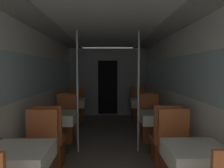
% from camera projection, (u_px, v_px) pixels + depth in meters
% --- Properties ---
extents(wall_left, '(0.05, 8.41, 2.22)m').
position_uv_depth(wall_left, '(40.00, 89.00, 4.15)').
color(wall_left, silver).
rests_on(wall_left, ground_plane).
extents(wall_right, '(0.05, 8.41, 2.22)m').
position_uv_depth(wall_right, '(175.00, 89.00, 4.21)').
color(wall_right, silver).
rests_on(wall_right, ground_plane).
extents(ceiling_panel, '(2.58, 8.41, 0.07)m').
position_uv_depth(ceiling_panel, '(108.00, 30.00, 4.10)').
color(ceiling_panel, silver).
rests_on(ceiling_panel, wall_left).
extents(bulkhead_far, '(2.53, 0.09, 2.22)m').
position_uv_depth(bulkhead_far, '(108.00, 82.00, 7.26)').
color(bulkhead_far, gray).
rests_on(bulkhead_far, ground_plane).
extents(dining_table_left_0, '(0.61, 0.61, 0.73)m').
position_uv_depth(dining_table_left_0, '(20.00, 161.00, 2.22)').
color(dining_table_left_0, '#4C4C51').
rests_on(dining_table_left_0, ground_plane).
extents(chair_left_far_0, '(0.43, 0.43, 0.99)m').
position_uv_depth(chair_left_far_0, '(39.00, 165.00, 2.83)').
color(chair_left_far_0, brown).
rests_on(chair_left_far_0, ground_plane).
extents(dining_table_left_1, '(0.61, 0.61, 0.73)m').
position_uv_depth(dining_table_left_1, '(59.00, 120.00, 4.01)').
color(dining_table_left_1, '#4C4C51').
rests_on(dining_table_left_1, ground_plane).
extents(chair_left_near_1, '(0.43, 0.43, 0.99)m').
position_uv_depth(chair_left_near_1, '(51.00, 148.00, 3.44)').
color(chair_left_near_1, brown).
rests_on(chair_left_near_1, ground_plane).
extents(chair_left_far_1, '(0.43, 0.43, 0.99)m').
position_uv_depth(chair_left_far_1, '(65.00, 128.00, 4.63)').
color(chair_left_far_1, brown).
rests_on(chair_left_far_1, ground_plane).
extents(support_pole_left_1, '(0.04, 0.04, 2.22)m').
position_uv_depth(support_pole_left_1, '(77.00, 92.00, 3.99)').
color(support_pole_left_1, silver).
rests_on(support_pole_left_1, ground_plane).
extents(dining_table_left_2, '(0.61, 0.61, 0.73)m').
position_uv_depth(dining_table_left_2, '(74.00, 104.00, 5.81)').
color(dining_table_left_2, '#4C4C51').
rests_on(dining_table_left_2, ground_plane).
extents(chair_left_near_2, '(0.43, 0.43, 0.99)m').
position_uv_depth(chair_left_near_2, '(70.00, 121.00, 5.24)').
color(chair_left_near_2, brown).
rests_on(chair_left_near_2, ground_plane).
extents(chair_left_far_2, '(0.43, 0.43, 0.99)m').
position_uv_depth(chair_left_far_2, '(77.00, 111.00, 6.43)').
color(chair_left_far_2, brown).
rests_on(chair_left_far_2, ground_plane).
extents(dining_table_right_0, '(0.61, 0.61, 0.73)m').
position_uv_depth(dining_table_right_0, '(196.00, 159.00, 2.25)').
color(dining_table_right_0, '#4C4C51').
rests_on(dining_table_right_0, ground_plane).
extents(chair_right_far_0, '(0.43, 0.43, 0.99)m').
position_uv_depth(chair_right_far_0, '(177.00, 163.00, 2.87)').
color(chair_right_far_0, brown).
rests_on(chair_right_far_0, ground_plane).
extents(dining_table_right_1, '(0.61, 0.61, 0.73)m').
position_uv_depth(dining_table_right_1, '(157.00, 119.00, 4.05)').
color(dining_table_right_1, '#4C4C51').
rests_on(dining_table_right_1, ground_plane).
extents(chair_right_near_1, '(0.43, 0.43, 0.99)m').
position_uv_depth(chair_right_near_1, '(165.00, 147.00, 3.48)').
color(chair_right_near_1, brown).
rests_on(chair_right_near_1, ground_plane).
extents(chair_right_far_1, '(0.43, 0.43, 0.99)m').
position_uv_depth(chair_right_far_1, '(150.00, 127.00, 4.67)').
color(chair_right_far_1, brown).
rests_on(chair_right_far_1, ground_plane).
extents(support_pole_right_1, '(0.04, 0.04, 2.22)m').
position_uv_depth(support_pole_right_1, '(138.00, 92.00, 4.01)').
color(support_pole_right_1, silver).
rests_on(support_pole_right_1, ground_plane).
extents(dining_table_right_2, '(0.61, 0.61, 0.73)m').
position_uv_depth(dining_table_right_2, '(142.00, 104.00, 5.85)').
color(dining_table_right_2, '#4C4C51').
rests_on(dining_table_right_2, ground_plane).
extents(chair_right_near_2, '(0.43, 0.43, 0.99)m').
position_uv_depth(chair_right_near_2, '(145.00, 120.00, 5.28)').
color(chair_right_near_2, brown).
rests_on(chair_right_near_2, ground_plane).
extents(chair_right_far_2, '(0.43, 0.43, 0.99)m').
position_uv_depth(chair_right_far_2, '(138.00, 111.00, 6.47)').
color(chair_right_far_2, brown).
rests_on(chair_right_far_2, ground_plane).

